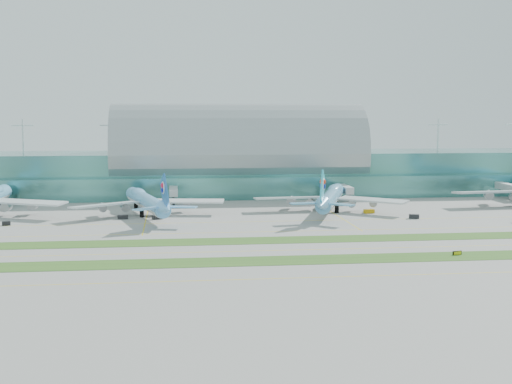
{
  "coord_description": "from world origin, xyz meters",
  "views": [
    {
      "loc": [
        -31.71,
        -211.29,
        39.18
      ],
      "look_at": [
        0.0,
        55.0,
        9.0
      ],
      "focal_mm": 50.0,
      "sensor_mm": 36.0,
      "label": 1
    }
  ],
  "objects": [
    {
      "name": "taxiline_d",
      "position": [
        0.0,
        40.0,
        0.01
      ],
      "size": [
        420.0,
        0.35,
        0.01
      ],
      "primitive_type": "cube",
      "color": "yellow",
      "rests_on": "ground"
    },
    {
      "name": "grass_strip_near",
      "position": [
        0.0,
        -28.0,
        0.04
      ],
      "size": [
        420.0,
        12.0,
        0.08
      ],
      "primitive_type": "cube",
      "color": "#2D591E",
      "rests_on": "ground"
    },
    {
      "name": "airliner_b",
      "position": [
        -41.35,
        60.05,
        5.73
      ],
      "size": [
        57.8,
        66.69,
        18.59
      ],
      "rotation": [
        0.0,
        0.0,
        0.24
      ],
      "color": "#71BDF8",
      "rests_on": "ground"
    },
    {
      "name": "gse_c",
      "position": [
        -49.73,
        51.56,
        0.77
      ],
      "size": [
        3.76,
        1.72,
        1.54
      ],
      "primitive_type": "cube",
      "rotation": [
        0.0,
        0.0,
        -0.05
      ],
      "color": "black",
      "rests_on": "ground"
    },
    {
      "name": "taxiline_a",
      "position": [
        0.0,
        -48.0,
        0.01
      ],
      "size": [
        420.0,
        0.35,
        0.01
      ],
      "primitive_type": "cube",
      "color": "yellow",
      "rests_on": "ground"
    },
    {
      "name": "gse_b",
      "position": [
        -88.99,
        41.52,
        0.74
      ],
      "size": [
        3.09,
        2.19,
        1.49
      ],
      "primitive_type": "cube",
      "rotation": [
        0.0,
        0.0,
        0.28
      ],
      "color": "black",
      "rests_on": "ground"
    },
    {
      "name": "taxiway_sign_east",
      "position": [
        46.05,
        -26.55,
        0.59
      ],
      "size": [
        2.81,
        0.93,
        1.19
      ],
      "rotation": [
        0.0,
        0.0,
        0.23
      ],
      "color": "black",
      "rests_on": "ground"
    },
    {
      "name": "taxiline_c",
      "position": [
        0.0,
        18.0,
        0.01
      ],
      "size": [
        420.0,
        0.35,
        0.01
      ],
      "primitive_type": "cube",
      "color": "yellow",
      "rests_on": "ground"
    },
    {
      "name": "gse_f",
      "position": [
        57.06,
        40.15,
        0.82
      ],
      "size": [
        3.99,
        2.65,
        1.64
      ],
      "primitive_type": "cube",
      "rotation": [
        0.0,
        0.0,
        -0.27
      ],
      "color": "black",
      "rests_on": "ground"
    },
    {
      "name": "gse_d",
      "position": [
        -37.19,
        49.69,
        0.72
      ],
      "size": [
        3.91,
        2.69,
        1.43
      ],
      "primitive_type": "cube",
      "rotation": [
        0.0,
        0.0,
        0.33
      ],
      "color": "black",
      "rests_on": "ground"
    },
    {
      "name": "ground",
      "position": [
        0.0,
        0.0,
        0.0
      ],
      "size": [
        700.0,
        700.0,
        0.0
      ],
      "primitive_type": "plane",
      "color": "gray",
      "rests_on": "ground"
    },
    {
      "name": "grass_strip_far",
      "position": [
        0.0,
        2.0,
        0.04
      ],
      "size": [
        420.0,
        12.0,
        0.08
      ],
      "primitive_type": "cube",
      "color": "#2D591E",
      "rests_on": "ground"
    },
    {
      "name": "airliner_c",
      "position": [
        30.82,
        62.89,
        5.89
      ],
      "size": [
        57.95,
        67.33,
        19.08
      ],
      "rotation": [
        0.0,
        0.0,
        -0.32
      ],
      "color": "#5EA3CF",
      "rests_on": "ground"
    },
    {
      "name": "gse_e",
      "position": [
        44.42,
        55.89,
        0.77
      ],
      "size": [
        4.31,
        2.63,
        1.54
      ],
      "primitive_type": "cube",
      "rotation": [
        0.0,
        0.0,
        0.2
      ],
      "color": "#D69D0C",
      "rests_on": "ground"
    },
    {
      "name": "terminal",
      "position": [
        0.01,
        128.79,
        14.23
      ],
      "size": [
        340.0,
        69.1,
        36.0
      ],
      "color": "#3D7A75",
      "rests_on": "ground"
    },
    {
      "name": "taxiline_b",
      "position": [
        0.0,
        -14.0,
        0.01
      ],
      "size": [
        420.0,
        0.35,
        0.01
      ],
      "primitive_type": "cube",
      "color": "yellow",
      "rests_on": "ground"
    }
  ]
}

